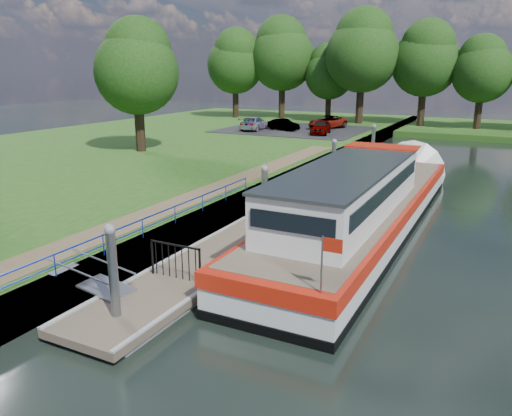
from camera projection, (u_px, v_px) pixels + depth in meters
The scene contains 17 objects.
ground at pixel (130, 320), 13.85m from camera, with size 160.00×160.00×0.00m, color black.
riverbank at pixel (72, 165), 34.48m from camera, with size 32.00×90.00×0.78m, color #244E16.
bank_edge at pixel (274, 188), 27.74m from camera, with size 1.10×90.00×0.78m, color #473D2D.
footpath at pixel (172, 206), 22.43m from camera, with size 1.60×40.00×0.05m, color brown.
carpark at pixel (294, 129), 51.07m from camera, with size 14.00×12.00×0.06m, color black.
blue_fence at pixel (124, 231), 17.27m from camera, with size 0.04×18.04×0.72m.
pontoon at pixel (304, 205), 24.96m from camera, with size 2.50×30.00×0.56m.
mooring_piles at pixel (304, 184), 24.67m from camera, with size 0.30×27.30×3.55m.
gangway at pixel (92, 281), 14.92m from camera, with size 2.58×1.00×0.92m.
gate_panel at pixel (175, 256), 15.43m from camera, with size 1.85×0.05×1.15m.
barge at pixel (367, 204), 21.71m from camera, with size 4.36×21.15×4.78m.
horizon_trees at pixel (413, 58), 54.23m from camera, with size 54.38×10.03×12.87m.
bank_tree_a at pixel (137, 65), 36.20m from camera, with size 6.12×6.12×9.72m.
car_a at pixel (321, 127), 47.14m from camera, with size 1.55×3.84×1.31m, color #999999.
car_b at pixel (283, 125), 50.06m from camera, with size 1.19×3.41×1.12m, color #999999.
car_c at pixel (254, 123), 50.31m from camera, with size 1.86×4.58×1.33m, color #999999.
car_d at pixel (328, 122), 51.52m from camera, with size 2.15×4.67×1.30m, color #999999.
Camera 1 is at (8.78, -9.56, 6.72)m, focal length 35.00 mm.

